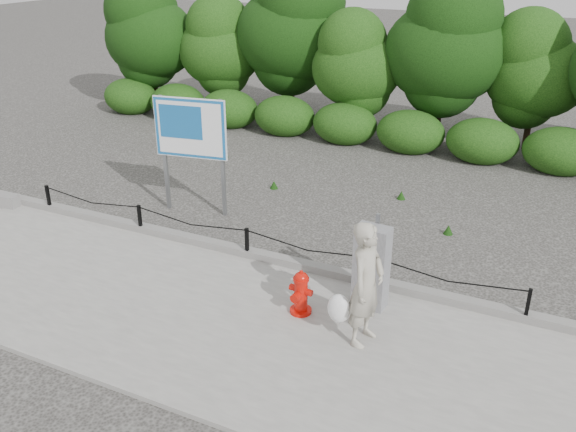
{
  "coord_description": "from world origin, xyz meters",
  "views": [
    {
      "loc": [
        5.1,
        -8.87,
        5.59
      ],
      "look_at": [
        0.76,
        0.2,
        1.0
      ],
      "focal_mm": 38.0,
      "sensor_mm": 36.0,
      "label": 1
    }
  ],
  "objects_px": {
    "pedestrian": "(365,286)",
    "advertising_sign": "(190,133)",
    "utility_cabinet": "(371,267)",
    "fire_hydrant": "(301,293)",
    "concrete_block": "(1,200)"
  },
  "relations": [
    {
      "from": "advertising_sign",
      "to": "pedestrian",
      "type": "bearing_deg",
      "value": -40.67
    },
    {
      "from": "fire_hydrant",
      "to": "pedestrian",
      "type": "bearing_deg",
      "value": -7.33
    },
    {
      "from": "advertising_sign",
      "to": "utility_cabinet",
      "type": "bearing_deg",
      "value": -32.7
    },
    {
      "from": "fire_hydrant",
      "to": "advertising_sign",
      "type": "height_order",
      "value": "advertising_sign"
    },
    {
      "from": "concrete_block",
      "to": "advertising_sign",
      "type": "height_order",
      "value": "advertising_sign"
    },
    {
      "from": "pedestrian",
      "to": "advertising_sign",
      "type": "height_order",
      "value": "advertising_sign"
    },
    {
      "from": "concrete_block",
      "to": "advertising_sign",
      "type": "relative_size",
      "value": 0.33
    },
    {
      "from": "pedestrian",
      "to": "concrete_block",
      "type": "xyz_separation_m",
      "value": [
        -9.05,
        1.31,
        -0.81
      ]
    },
    {
      "from": "fire_hydrant",
      "to": "utility_cabinet",
      "type": "xyz_separation_m",
      "value": [
        0.93,
        0.69,
        0.35
      ]
    },
    {
      "from": "fire_hydrant",
      "to": "advertising_sign",
      "type": "bearing_deg",
      "value": 150.82
    },
    {
      "from": "pedestrian",
      "to": "utility_cabinet",
      "type": "bearing_deg",
      "value": 19.77
    },
    {
      "from": "fire_hydrant",
      "to": "advertising_sign",
      "type": "relative_size",
      "value": 0.29
    },
    {
      "from": "fire_hydrant",
      "to": "concrete_block",
      "type": "bearing_deg",
      "value": 179.11
    },
    {
      "from": "fire_hydrant",
      "to": "advertising_sign",
      "type": "xyz_separation_m",
      "value": [
        -3.84,
        2.76,
        1.38
      ]
    },
    {
      "from": "pedestrian",
      "to": "fire_hydrant",
      "type": "bearing_deg",
      "value": 83.81
    }
  ]
}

